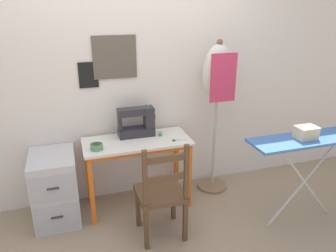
# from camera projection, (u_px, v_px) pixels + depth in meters

# --- Properties ---
(ground_plane) EXTENTS (14.00, 14.00, 0.00)m
(ground_plane) POSITION_uv_depth(u_px,v_px,m) (144.00, 216.00, 3.17)
(ground_plane) COLOR gray
(wall_back) EXTENTS (10.00, 0.07, 2.55)m
(wall_back) POSITION_uv_depth(u_px,v_px,m) (128.00, 75.00, 3.19)
(wall_back) COLOR silver
(wall_back) RESTS_ON ground_plane
(sewing_table) EXTENTS (1.02, 0.46, 0.71)m
(sewing_table) POSITION_uv_depth(u_px,v_px,m) (137.00, 151.00, 3.15)
(sewing_table) COLOR silver
(sewing_table) RESTS_ON ground_plane
(sewing_machine) EXTENTS (0.37, 0.15, 0.31)m
(sewing_machine) POSITION_uv_depth(u_px,v_px,m) (138.00, 123.00, 3.19)
(sewing_machine) COLOR #28282D
(sewing_machine) RESTS_ON sewing_table
(fabric_bowl) EXTENTS (0.11, 0.11, 0.05)m
(fabric_bowl) POSITION_uv_depth(u_px,v_px,m) (96.00, 147.00, 2.92)
(fabric_bowl) COLOR #56895B
(fabric_bowl) RESTS_ON sewing_table
(scissors) EXTENTS (0.15, 0.05, 0.01)m
(scissors) POSITION_uv_depth(u_px,v_px,m) (177.00, 140.00, 3.12)
(scissors) COLOR silver
(scissors) RESTS_ON sewing_table
(thread_spool_near_machine) EXTENTS (0.04, 0.04, 0.04)m
(thread_spool_near_machine) POSITION_uv_depth(u_px,v_px,m) (160.00, 134.00, 3.22)
(thread_spool_near_machine) COLOR green
(thread_spool_near_machine) RESTS_ON sewing_table
(wooden_chair) EXTENTS (0.40, 0.38, 0.91)m
(wooden_chair) POSITION_uv_depth(u_px,v_px,m) (162.00, 194.00, 2.77)
(wooden_chair) COLOR #513823
(wooden_chair) RESTS_ON ground_plane
(filing_cabinet) EXTENTS (0.40, 0.53, 0.66)m
(filing_cabinet) POSITION_uv_depth(u_px,v_px,m) (55.00, 188.00, 3.04)
(filing_cabinet) COLOR #B7B7BC
(filing_cabinet) RESTS_ON ground_plane
(dress_form) EXTENTS (0.32, 0.32, 1.62)m
(dress_form) POSITION_uv_depth(u_px,v_px,m) (218.00, 83.00, 3.25)
(dress_form) COLOR #846647
(dress_form) RESTS_ON ground_plane
(ironing_board) EXTENTS (1.12, 0.31, 0.86)m
(ironing_board) POSITION_uv_depth(u_px,v_px,m) (311.00, 143.00, 2.84)
(ironing_board) COLOR #3D6BAD
(ironing_board) RESTS_ON ground_plane
(storage_box) EXTENTS (0.18, 0.14, 0.11)m
(storage_box) POSITION_uv_depth(u_px,v_px,m) (306.00, 132.00, 2.79)
(storage_box) COLOR beige
(storage_box) RESTS_ON ironing_board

